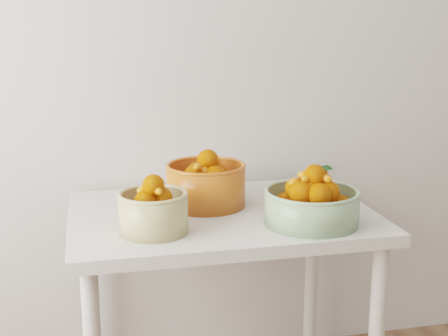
{
  "coord_description": "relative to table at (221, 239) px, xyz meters",
  "views": [
    {
      "loc": [
        -0.69,
        -0.33,
        1.38
      ],
      "look_at": [
        -0.27,
        1.51,
        0.92
      ],
      "focal_mm": 50.0,
      "sensor_mm": 36.0,
      "label": 1
    }
  ],
  "objects": [
    {
      "name": "table",
      "position": [
        0.0,
        0.0,
        0.0
      ],
      "size": [
        1.0,
        0.7,
        0.75
      ],
      "color": "silver",
      "rests_on": "ground"
    },
    {
      "name": "bowl_cream",
      "position": [
        -0.24,
        -0.16,
        0.16
      ],
      "size": [
        0.26,
        0.26,
        0.18
      ],
      "rotation": [
        0.0,
        0.0,
        -0.31
      ],
      "color": "tan",
      "rests_on": "table"
    },
    {
      "name": "bowl_green",
      "position": [
        0.25,
        -0.18,
        0.16
      ],
      "size": [
        0.32,
        0.32,
        0.19
      ],
      "rotation": [
        0.0,
        0.0,
        0.07
      ],
      "color": "#88AA7C",
      "rests_on": "table"
    },
    {
      "name": "bowl_orange",
      "position": [
        -0.04,
        0.08,
        0.17
      ],
      "size": [
        0.35,
        0.35,
        0.2
      ],
      "rotation": [
        0.0,
        0.0,
        0.34
      ],
      "color": "#CC521A",
      "rests_on": "table"
    }
  ]
}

